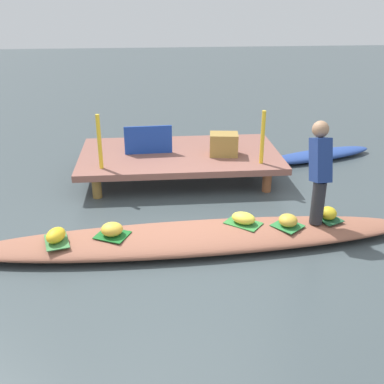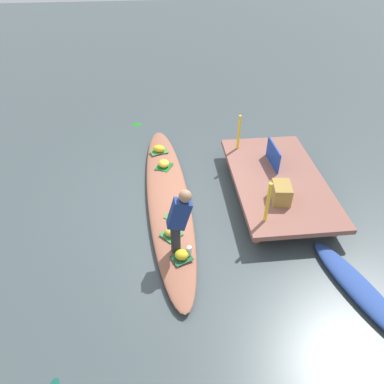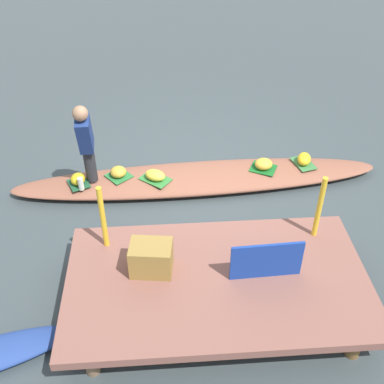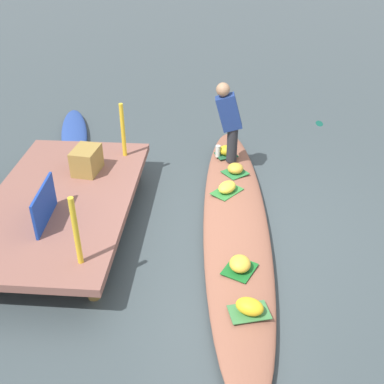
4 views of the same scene
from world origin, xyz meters
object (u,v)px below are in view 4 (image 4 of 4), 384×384
object	(u,v)px
market_banner	(44,205)
produce_crate	(87,160)
banana_bunch_1	(227,187)
banana_bunch_2	(235,168)
banana_bunch_4	(240,264)
vendor_person	(229,119)
banana_bunch_3	(250,307)
water_bottle	(218,151)
moored_boat	(74,134)
banana_bunch_0	(226,150)
vendor_boat	(236,224)

from	to	relation	value
market_banner	produce_crate	distance (m)	1.20
banana_bunch_1	banana_bunch_2	world-z (taller)	banana_bunch_2
banana_bunch_4	vendor_person	xyz separation A→B (m)	(2.48, 0.17, 0.62)
banana_bunch_3	water_bottle	world-z (taller)	water_bottle
banana_bunch_1	water_bottle	bearing A→B (deg)	8.68
moored_boat	banana_bunch_0	xyz separation A→B (m)	(-0.83, -2.71, 0.20)
banana_bunch_4	vendor_person	bearing A→B (deg)	3.87
banana_bunch_0	banana_bunch_2	size ratio (longest dim) A/B	0.97
banana_bunch_0	banana_bunch_1	size ratio (longest dim) A/B	0.76
banana_bunch_4	produce_crate	world-z (taller)	produce_crate
banana_bunch_0	vendor_person	bearing A→B (deg)	-175.12
moored_boat	banana_bunch_3	distance (m)	5.09
banana_bunch_0	market_banner	distance (m)	3.08
banana_bunch_2	water_bottle	size ratio (longest dim) A/B	1.25
banana_bunch_3	market_banner	bearing A→B (deg)	65.60
vendor_boat	moored_boat	xyz separation A→B (m)	(2.53, 2.85, -0.02)
vendor_boat	banana_bunch_4	bearing A→B (deg)	179.63
vendor_boat	banana_bunch_1	bearing A→B (deg)	8.71
banana_bunch_3	market_banner	distance (m)	2.63
vendor_boat	banana_bunch_0	xyz separation A→B (m)	(1.70, 0.15, 0.18)
vendor_boat	produce_crate	world-z (taller)	produce_crate
banana_bunch_2	water_bottle	xyz separation A→B (m)	(0.50, 0.27, 0.02)
banana_bunch_2	water_bottle	world-z (taller)	water_bottle
banana_bunch_4	market_banner	world-z (taller)	market_banner
moored_boat	market_banner	world-z (taller)	market_banner
vendor_boat	moored_boat	size ratio (longest dim) A/B	2.45
banana_bunch_2	vendor_person	xyz separation A→B (m)	(0.37, 0.12, 0.63)
vendor_boat	market_banner	bearing A→B (deg)	100.54
market_banner	banana_bunch_1	bearing A→B (deg)	-64.10
banana_bunch_2	vendor_boat	bearing A→B (deg)	-179.61
banana_bunch_2	vendor_person	bearing A→B (deg)	18.71
banana_bunch_0	banana_bunch_3	world-z (taller)	banana_bunch_3
moored_boat	produce_crate	bearing A→B (deg)	-174.01
banana_bunch_3	banana_bunch_4	size ratio (longest dim) A/B	1.10
water_bottle	vendor_boat	bearing A→B (deg)	-170.36
vendor_boat	water_bottle	distance (m)	1.68
banana_bunch_2	produce_crate	bearing A→B (deg)	103.12
banana_bunch_2	vendor_person	world-z (taller)	vendor_person
banana_bunch_1	water_bottle	xyz separation A→B (m)	(1.03, 0.16, 0.02)
market_banner	banana_bunch_4	bearing A→B (deg)	-103.47
banana_bunch_3	banana_bunch_4	world-z (taller)	banana_bunch_3
produce_crate	banana_bunch_2	bearing A→B (deg)	-76.88
banana_bunch_3	water_bottle	distance (m)	3.27
vendor_boat	vendor_person	bearing A→B (deg)	2.49
banana_bunch_0	banana_bunch_4	size ratio (longest dim) A/B	0.89
moored_boat	banana_bunch_2	xyz separation A→B (m)	(-1.38, -2.85, 0.20)
banana_bunch_0	banana_bunch_4	distance (m)	2.68
water_bottle	vendor_person	bearing A→B (deg)	-131.84
banana_bunch_0	water_bottle	xyz separation A→B (m)	(-0.06, 0.13, 0.01)
banana_bunch_1	vendor_boat	bearing A→B (deg)	-168.79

